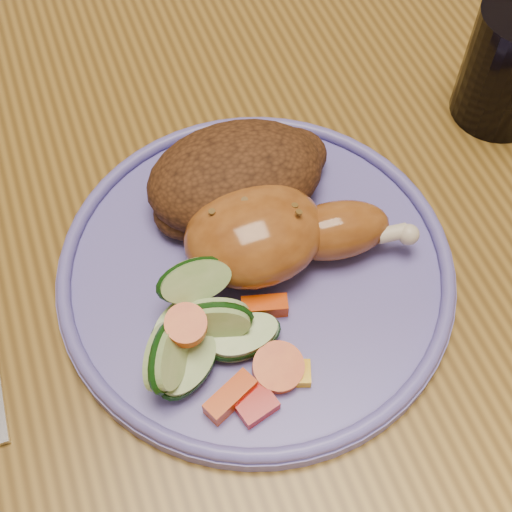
# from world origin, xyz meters

# --- Properties ---
(ground) EXTENTS (4.00, 4.00, 0.00)m
(ground) POSITION_xyz_m (0.00, 0.00, 0.00)
(ground) COLOR brown
(ground) RESTS_ON ground
(dining_table) EXTENTS (0.90, 1.40, 0.75)m
(dining_table) POSITION_xyz_m (0.00, 0.00, 0.67)
(dining_table) COLOR brown
(dining_table) RESTS_ON ground
(plate) EXTENTS (0.28, 0.28, 0.01)m
(plate) POSITION_xyz_m (-0.07, -0.13, 0.76)
(plate) COLOR #6058B0
(plate) RESTS_ON dining_table
(plate_rim) EXTENTS (0.28, 0.28, 0.01)m
(plate_rim) POSITION_xyz_m (-0.07, -0.13, 0.77)
(plate_rim) COLOR #6058B0
(plate_rim) RESTS_ON plate
(chicken_leg) EXTENTS (0.16, 0.08, 0.05)m
(chicken_leg) POSITION_xyz_m (-0.05, -0.13, 0.79)
(chicken_leg) COLOR #995520
(chicken_leg) RESTS_ON plate
(rice_pilaf) EXTENTS (0.14, 0.10, 0.06)m
(rice_pilaf) POSITION_xyz_m (-0.06, -0.07, 0.78)
(rice_pilaf) COLOR #472611
(rice_pilaf) RESTS_ON plate
(vegetable_pile) EXTENTS (0.12, 0.12, 0.06)m
(vegetable_pile) POSITION_xyz_m (-0.12, -0.18, 0.78)
(vegetable_pile) COLOR #A50A05
(vegetable_pile) RESTS_ON plate
(drinking_glass) EXTENTS (0.08, 0.08, 0.10)m
(drinking_glass) POSITION_xyz_m (0.18, -0.05, 0.80)
(drinking_glass) COLOR black
(drinking_glass) RESTS_ON dining_table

